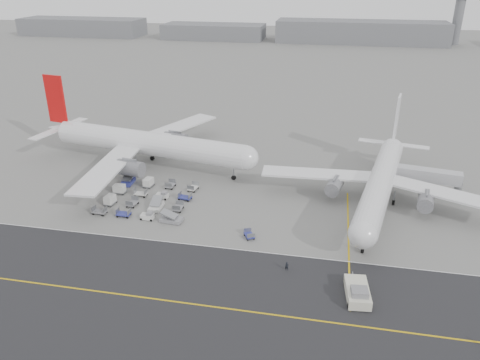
% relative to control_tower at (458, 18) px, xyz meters
% --- Properties ---
extents(ground, '(700.00, 700.00, 0.00)m').
position_rel_control_tower_xyz_m(ground, '(-100.00, -265.00, -16.25)').
color(ground, gray).
rests_on(ground, ground).
extents(taxiway, '(220.00, 59.00, 0.03)m').
position_rel_control_tower_xyz_m(taxiway, '(-94.98, -282.98, -16.24)').
color(taxiway, '#2A2A2C').
rests_on(taxiway, ground).
extents(horizon_buildings, '(520.00, 28.00, 28.00)m').
position_rel_control_tower_xyz_m(horizon_buildings, '(-70.00, -5.00, -16.25)').
color(horizon_buildings, slate).
rests_on(horizon_buildings, ground).
extents(control_tower, '(7.00, 7.00, 31.25)m').
position_rel_control_tower_xyz_m(control_tower, '(0.00, 0.00, 0.00)').
color(control_tower, slate).
rests_on(control_tower, ground).
extents(airliner_a, '(59.86, 58.70, 20.82)m').
position_rel_control_tower_xyz_m(airliner_a, '(-119.88, -233.60, -10.26)').
color(airliner_a, white).
rests_on(airliner_a, ground).
extents(airliner_b, '(50.47, 51.50, 17.95)m').
position_rel_control_tower_xyz_m(airliner_b, '(-63.63, -243.48, -11.08)').
color(airliner_b, white).
rests_on(airliner_b, ground).
extents(pushback_tug, '(4.01, 9.26, 2.62)m').
position_rel_control_tower_xyz_m(pushback_tug, '(-68.95, -276.72, -15.18)').
color(pushback_tug, silver).
rests_on(pushback_tug, ground).
extents(jet_bridge, '(16.12, 5.54, 6.01)m').
position_rel_control_tower_xyz_m(jet_bridge, '(-53.59, -236.95, -12.06)').
color(jet_bridge, gray).
rests_on(jet_bridge, ground).
extents(gse_cluster, '(24.33, 23.51, 2.13)m').
position_rel_control_tower_xyz_m(gse_cluster, '(-111.85, -252.64, -16.25)').
color(gse_cluster, gray).
rests_on(gse_cluster, ground).
extents(stray_dolly, '(2.43, 2.81, 1.47)m').
position_rel_control_tower_xyz_m(stray_dolly, '(-88.07, -262.80, -16.25)').
color(stray_dolly, silver).
rests_on(stray_dolly, ground).
extents(ground_crew_a, '(0.64, 0.47, 1.60)m').
position_rel_control_tower_xyz_m(ground_crew_a, '(-80.15, -271.76, -15.45)').
color(ground_crew_a, black).
rests_on(ground_crew_a, ground).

